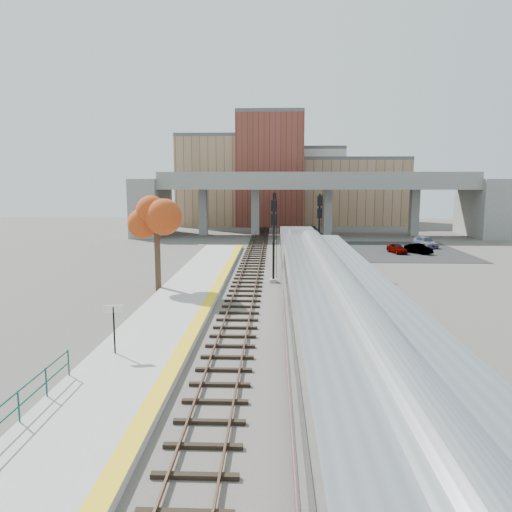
% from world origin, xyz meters
% --- Properties ---
extents(ground, '(160.00, 160.00, 0.00)m').
position_xyz_m(ground, '(0.00, 0.00, 0.00)').
color(ground, '#47423D').
rests_on(ground, ground).
extents(platform, '(4.50, 60.00, 0.35)m').
position_xyz_m(platform, '(-7.25, 0.00, 0.17)').
color(platform, '#9E9E99').
rests_on(platform, ground).
extents(yellow_strip, '(0.70, 60.00, 0.01)m').
position_xyz_m(yellow_strip, '(-5.35, 0.00, 0.35)').
color(yellow_strip, yellow).
rests_on(yellow_strip, platform).
extents(tracks, '(10.70, 95.00, 0.25)m').
position_xyz_m(tracks, '(0.93, 12.50, 0.08)').
color(tracks, black).
rests_on(tracks, ground).
extents(overpass, '(54.00, 12.00, 9.50)m').
position_xyz_m(overpass, '(4.92, 45.00, 5.81)').
color(overpass, slate).
rests_on(overpass, ground).
extents(buildings_far, '(43.00, 21.00, 20.60)m').
position_xyz_m(buildings_far, '(1.26, 66.57, 7.88)').
color(buildings_far, '#A17B5E').
rests_on(buildings_far, ground).
extents(parking_lot, '(14.00, 18.00, 0.04)m').
position_xyz_m(parking_lot, '(14.00, 28.00, 0.02)').
color(parking_lot, black).
rests_on(parking_lot, ground).
extents(locomotive, '(3.02, 19.05, 4.10)m').
position_xyz_m(locomotive, '(1.00, 6.73, 2.28)').
color(locomotive, '#A8AAB2').
rests_on(locomotive, ground).
extents(coach, '(3.03, 25.00, 5.00)m').
position_xyz_m(coach, '(1.00, -15.88, 2.80)').
color(coach, '#A8AAB2').
rests_on(coach, ground).
extents(signal_mast_near, '(0.60, 0.64, 6.86)m').
position_xyz_m(signal_mast_near, '(-1.10, 8.84, 3.37)').
color(signal_mast_near, '#9E9E99').
rests_on(signal_mast_near, ground).
extents(signal_mast_mid, '(0.60, 0.64, 7.09)m').
position_xyz_m(signal_mast_mid, '(3.00, 13.85, 3.52)').
color(signal_mast_mid, '#9E9E99').
rests_on(signal_mast_mid, ground).
extents(signal_mast_far, '(0.60, 0.64, 6.75)m').
position_xyz_m(signal_mast_far, '(-1.10, 35.77, 3.29)').
color(signal_mast_far, '#9E9E99').
rests_on(signal_mast_far, ground).
extents(station_sign, '(0.89, 0.22, 2.27)m').
position_xyz_m(station_sign, '(-8.36, -9.29, 1.98)').
color(station_sign, black).
rests_on(station_sign, platform).
extents(tree, '(3.60, 3.60, 7.13)m').
position_xyz_m(tree, '(-9.73, 5.21, 5.29)').
color(tree, '#382619').
rests_on(tree, ground).
extents(car_a, '(2.06, 3.41, 1.09)m').
position_xyz_m(car_a, '(12.98, 25.87, 0.58)').
color(car_a, '#99999E').
rests_on(car_a, parking_lot).
extents(car_b, '(2.85, 3.40, 1.10)m').
position_xyz_m(car_b, '(15.35, 25.67, 0.59)').
color(car_b, '#99999E').
rests_on(car_b, parking_lot).
extents(car_c, '(2.59, 4.54, 1.24)m').
position_xyz_m(car_c, '(17.83, 31.38, 0.66)').
color(car_c, '#99999E').
rests_on(car_c, parking_lot).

